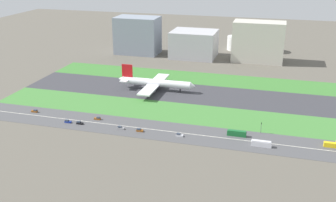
{
  "coord_description": "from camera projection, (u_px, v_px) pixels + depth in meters",
  "views": [
    {
      "loc": [
        58.2,
        -289.82,
        105.72
      ],
      "look_at": [
        -13.21,
        -36.5,
        6.0
      ],
      "focal_mm": 42.42,
      "sensor_mm": 36.0,
      "label": 1
    }
  ],
  "objects": [
    {
      "name": "hangar_building",
      "position": [
        194.0,
        44.0,
        417.67
      ],
      "size": [
        46.42,
        38.15,
        27.78
      ],
      "primitive_type": "cube",
      "color": "#B2B2B7",
      "rests_on": "ground_plane"
    },
    {
      "name": "bus_1",
      "position": [
        261.0,
        144.0,
        228.41
      ],
      "size": [
        11.6,
        2.5,
        3.5
      ],
      "rotation": [
        0.0,
        0.0,
        3.14
      ],
      "color": "silver",
      "rests_on": "highway"
    },
    {
      "name": "fuel_tank_west",
      "position": [
        236.0,
        43.0,
        450.34
      ],
      "size": [
        20.1,
        20.1,
        15.66
      ],
      "primitive_type": "cylinder",
      "color": "silver",
      "rests_on": "ground_plane"
    },
    {
      "name": "car_4",
      "position": [
        35.0,
        111.0,
        277.24
      ],
      "size": [
        4.4,
        1.8,
        2.0
      ],
      "color": "brown",
      "rests_on": "highway"
    },
    {
      "name": "highway_centerline",
      "position": [
        173.0,
        132.0,
        247.33
      ],
      "size": [
        266.0,
        0.5,
        0.01
      ],
      "primitive_type": "cube",
      "color": "silver",
      "rests_on": "highway"
    },
    {
      "name": "car_2",
      "position": [
        68.0,
        121.0,
        260.31
      ],
      "size": [
        4.4,
        1.8,
        2.0
      ],
      "rotation": [
        0.0,
        0.0,
        3.14
      ],
      "color": "navy",
      "rests_on": "highway"
    },
    {
      "name": "airliner",
      "position": [
        155.0,
        83.0,
        319.67
      ],
      "size": [
        65.0,
        56.0,
        19.7
      ],
      "color": "white",
      "rests_on": "runway"
    },
    {
      "name": "car_5",
      "position": [
        79.0,
        123.0,
        258.14
      ],
      "size": [
        4.4,
        1.8,
        2.0
      ],
      "rotation": [
        0.0,
        0.0,
        3.14
      ],
      "color": "black",
      "rests_on": "highway"
    },
    {
      "name": "highway",
      "position": [
        173.0,
        132.0,
        247.35
      ],
      "size": [
        280.0,
        28.0,
        0.1
      ],
      "primitive_type": "cube",
      "color": "#4C4C4F",
      "rests_on": "ground_plane"
    },
    {
      "name": "office_tower",
      "position": [
        258.0,
        42.0,
        398.68
      ],
      "size": [
        50.73,
        25.41,
        40.47
      ],
      "primitive_type": "cube",
      "color": "beige",
      "rests_on": "ground_plane"
    },
    {
      "name": "terminal_building",
      "position": [
        138.0,
        35.0,
        431.49
      ],
      "size": [
        46.38,
        29.25,
        39.67
      ],
      "primitive_type": "cube",
      "color": "gray",
      "rests_on": "ground_plane"
    },
    {
      "name": "car_3",
      "position": [
        179.0,
        135.0,
        241.11
      ],
      "size": [
        4.4,
        1.8,
        2.0
      ],
      "rotation": [
        0.0,
        0.0,
        3.14
      ],
      "color": "silver",
      "rests_on": "highway"
    },
    {
      "name": "car_0",
      "position": [
        140.0,
        130.0,
        247.62
      ],
      "size": [
        4.4,
        1.8,
        2.0
      ],
      "rotation": [
        0.0,
        0.0,
        3.14
      ],
      "color": "brown",
      "rests_on": "highway"
    },
    {
      "name": "fuel_tank_centre",
      "position": [
        265.0,
        44.0,
        441.73
      ],
      "size": [
        21.23,
        21.23,
        17.65
      ],
      "primitive_type": "cylinder",
      "color": "silver",
      "rests_on": "ground_plane"
    },
    {
      "name": "grass_median_north",
      "position": [
        206.0,
        79.0,
        349.96
      ],
      "size": [
        280.0,
        36.0,
        0.1
      ],
      "primitive_type": "cube",
      "color": "#3D7A33",
      "rests_on": "ground_plane"
    },
    {
      "name": "grass_median_south",
      "position": [
        184.0,
        113.0,
        276.15
      ],
      "size": [
        280.0,
        36.0,
        0.1
      ],
      "primitive_type": "cube",
      "color": "#427F38",
      "rests_on": "ground_plane"
    },
    {
      "name": "car_6",
      "position": [
        98.0,
        118.0,
        265.06
      ],
      "size": [
        4.4,
        1.8,
        2.0
      ],
      "color": "brown",
      "rests_on": "highway"
    },
    {
      "name": "bus_0",
      "position": [
        237.0,
        133.0,
        241.28
      ],
      "size": [
        11.6,
        2.5,
        3.5
      ],
      "color": "#19662D",
      "rests_on": "highway"
    },
    {
      "name": "car_1",
      "position": [
        121.0,
        128.0,
        250.85
      ],
      "size": [
        4.4,
        1.8,
        2.0
      ],
      "rotation": [
        0.0,
        0.0,
        3.14
      ],
      "color": "#99999E",
      "rests_on": "highway"
    },
    {
      "name": "traffic_light",
      "position": [
        261.0,
        127.0,
        244.08
      ],
      "size": [
        0.36,
        0.5,
        7.2
      ],
      "color": "#4C4C51",
      "rests_on": "highway"
    },
    {
      "name": "ground_plane",
      "position": [
        197.0,
        94.0,
        313.07
      ],
      "size": [
        800.0,
        800.0,
        0.0
      ],
      "primitive_type": "plane",
      "color": "#5B564C"
    },
    {
      "name": "runway",
      "position": [
        197.0,
        94.0,
        313.06
      ],
      "size": [
        280.0,
        46.0,
        0.1
      ],
      "primitive_type": "cube",
      "color": "#38383D",
      "rests_on": "ground_plane"
    },
    {
      "name": "truck_0",
      "position": [
        332.0,
        145.0,
        227.54
      ],
      "size": [
        8.4,
        2.5,
        4.0
      ],
      "color": "yellow",
      "rests_on": "highway"
    }
  ]
}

